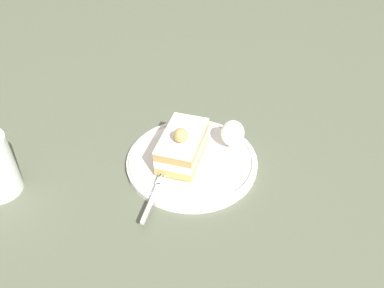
{
  "coord_description": "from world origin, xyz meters",
  "views": [
    {
      "loc": [
        -0.38,
        -0.34,
        0.48
      ],
      "look_at": [
        0.01,
        -0.01,
        0.05
      ],
      "focal_mm": 37.06,
      "sensor_mm": 36.0,
      "label": 1
    }
  ],
  "objects": [
    {
      "name": "fork",
      "position": [
        -0.09,
        -0.02,
        0.02
      ],
      "size": [
        0.12,
        0.07,
        0.0
      ],
      "color": "silver",
      "rests_on": "dessert_plate"
    },
    {
      "name": "ground_plane",
      "position": [
        0.0,
        0.0,
        0.0
      ],
      "size": [
        2.4,
        2.4,
        0.0
      ],
      "primitive_type": "plane",
      "color": "#525846"
    },
    {
      "name": "whipped_cream_dollop",
      "position": [
        0.08,
        -0.04,
        0.04
      ],
      "size": [
        0.04,
        0.04,
        0.05
      ],
      "primitive_type": "ellipsoid",
      "color": "white",
      "rests_on": "dessert_plate"
    },
    {
      "name": "dessert_plate",
      "position": [
        0.01,
        -0.01,
        0.01
      ],
      "size": [
        0.23,
        0.23,
        0.02
      ],
      "color": "white",
      "rests_on": "ground_plane"
    },
    {
      "name": "cake_slice",
      "position": [
        -0.0,
        -0.0,
        0.04
      ],
      "size": [
        0.13,
        0.11,
        0.07
      ],
      "color": "tan",
      "rests_on": "dessert_plate"
    }
  ]
}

